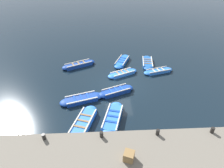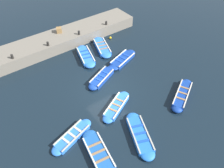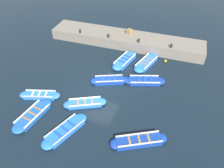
{
  "view_description": "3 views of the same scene",
  "coord_description": "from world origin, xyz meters",
  "px_view_note": "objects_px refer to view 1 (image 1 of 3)",
  "views": [
    {
      "loc": [
        12.89,
        -1.28,
        8.63
      ],
      "look_at": [
        -0.02,
        -0.65,
        0.16
      ],
      "focal_mm": 28.0,
      "sensor_mm": 36.0,
      "label": 1
    },
    {
      "loc": [
        -9.56,
        6.48,
        11.71
      ],
      "look_at": [
        0.03,
        -0.55,
        0.25
      ],
      "focal_mm": 35.0,
      "sensor_mm": 36.0,
      "label": 2
    },
    {
      "loc": [
        -11.91,
        -4.95,
        11.54
      ],
      "look_at": [
        0.75,
        -0.75,
        0.2
      ],
      "focal_mm": 35.0,
      "sensor_mm": 36.0,
      "label": 3
    }
  ],
  "objects_px": {
    "boat_stern_in": "(81,99)",
    "boat_drifting": "(79,65)",
    "boat_outer_right": "(83,123)",
    "bollard_north": "(44,137)",
    "bollard_south": "(212,130)",
    "boat_far_corner": "(122,61)",
    "boat_inner_gap": "(122,73)",
    "boat_broadside": "(147,63)",
    "buoy_orange_near": "(56,135)",
    "wooden_crate": "(129,156)",
    "bollard_mid_south": "(158,132)",
    "boat_bow_out": "(113,118)",
    "boat_end_of_row": "(116,91)",
    "boat_mid_row": "(158,71)",
    "bollard_mid_north": "(101,134)"
  },
  "relations": [
    {
      "from": "boat_outer_right",
      "to": "boat_inner_gap",
      "type": "relative_size",
      "value": 1.14
    },
    {
      "from": "wooden_crate",
      "to": "bollard_south",
      "type": "bearing_deg",
      "value": 106.21
    },
    {
      "from": "boat_end_of_row",
      "to": "boat_inner_gap",
      "type": "height_order",
      "value": "boat_end_of_row"
    },
    {
      "from": "boat_end_of_row",
      "to": "boat_far_corner",
      "type": "height_order",
      "value": "boat_end_of_row"
    },
    {
      "from": "boat_stern_in",
      "to": "boat_inner_gap",
      "type": "relative_size",
      "value": 1.1
    },
    {
      "from": "boat_stern_in",
      "to": "boat_drifting",
      "type": "xyz_separation_m",
      "value": [
        -5.88,
        -0.86,
        0.03
      ]
    },
    {
      "from": "bollard_south",
      "to": "boat_bow_out",
      "type": "bearing_deg",
      "value": -112.41
    },
    {
      "from": "boat_end_of_row",
      "to": "bollard_south",
      "type": "xyz_separation_m",
      "value": [
        5.37,
        4.96,
        1.02
      ]
    },
    {
      "from": "boat_drifting",
      "to": "boat_broadside",
      "type": "distance_m",
      "value": 7.42
    },
    {
      "from": "boat_end_of_row",
      "to": "buoy_orange_near",
      "type": "bearing_deg",
      "value": -42.49
    },
    {
      "from": "boat_far_corner",
      "to": "boat_inner_gap",
      "type": "xyz_separation_m",
      "value": [
        2.68,
        -0.22,
        -0.01
      ]
    },
    {
      "from": "boat_bow_out",
      "to": "bollard_south",
      "type": "height_order",
      "value": "bollard_south"
    },
    {
      "from": "bollard_mid_south",
      "to": "bollard_north",
      "type": "bearing_deg",
      "value": -90.0
    },
    {
      "from": "bollard_south",
      "to": "buoy_orange_near",
      "type": "xyz_separation_m",
      "value": [
        -0.99,
        -8.97,
        -1.08
      ]
    },
    {
      "from": "bollard_mid_south",
      "to": "boat_far_corner",
      "type": "bearing_deg",
      "value": -175.61
    },
    {
      "from": "boat_bow_out",
      "to": "boat_inner_gap",
      "type": "xyz_separation_m",
      "value": [
        -6.14,
        1.28,
        -0.05
      ]
    },
    {
      "from": "boat_outer_right",
      "to": "boat_stern_in",
      "type": "height_order",
      "value": "boat_outer_right"
    },
    {
      "from": "boat_inner_gap",
      "to": "bollard_south",
      "type": "bearing_deg",
      "value": 26.27
    },
    {
      "from": "boat_outer_right",
      "to": "bollard_mid_south",
      "type": "height_order",
      "value": "bollard_mid_south"
    },
    {
      "from": "boat_bow_out",
      "to": "bollard_south",
      "type": "xyz_separation_m",
      "value": [
        2.23,
        5.41,
        1.01
      ]
    },
    {
      "from": "boat_inner_gap",
      "to": "boat_bow_out",
      "type": "bearing_deg",
      "value": -11.73
    },
    {
      "from": "boat_outer_right",
      "to": "bollard_south",
      "type": "height_order",
      "value": "bollard_south"
    },
    {
      "from": "boat_bow_out",
      "to": "boat_inner_gap",
      "type": "bearing_deg",
      "value": 168.27
    },
    {
      "from": "boat_far_corner",
      "to": "boat_broadside",
      "type": "relative_size",
      "value": 1.01
    },
    {
      "from": "wooden_crate",
      "to": "boat_end_of_row",
      "type": "bearing_deg",
      "value": -178.9
    },
    {
      "from": "boat_broadside",
      "to": "bollard_north",
      "type": "relative_size",
      "value": 10.18
    },
    {
      "from": "boat_far_corner",
      "to": "boat_mid_row",
      "type": "distance_m",
      "value": 4.15
    },
    {
      "from": "boat_outer_right",
      "to": "bollard_north",
      "type": "relative_size",
      "value": 10.26
    },
    {
      "from": "boat_drifting",
      "to": "boat_broadside",
      "type": "xyz_separation_m",
      "value": [
        -0.22,
        7.42,
        -0.03
      ]
    },
    {
      "from": "boat_far_corner",
      "to": "boat_outer_right",
      "type": "bearing_deg",
      "value": -20.67
    },
    {
      "from": "boat_mid_row",
      "to": "boat_outer_right",
      "type": "bearing_deg",
      "value": -45.38
    },
    {
      "from": "boat_outer_right",
      "to": "boat_mid_row",
      "type": "height_order",
      "value": "boat_outer_right"
    },
    {
      "from": "boat_outer_right",
      "to": "boat_end_of_row",
      "type": "relative_size",
      "value": 1.13
    },
    {
      "from": "bollard_north",
      "to": "bollard_mid_north",
      "type": "height_order",
      "value": "same"
    },
    {
      "from": "boat_outer_right",
      "to": "boat_drifting",
      "type": "relative_size",
      "value": 1.01
    },
    {
      "from": "boat_broadside",
      "to": "bollard_mid_north",
      "type": "xyz_separation_m",
      "value": [
        10.58,
        -4.95,
        1.04
      ]
    },
    {
      "from": "boat_mid_row",
      "to": "boat_broadside",
      "type": "bearing_deg",
      "value": -160.77
    },
    {
      "from": "boat_drifting",
      "to": "bollard_south",
      "type": "bearing_deg",
      "value": 39.71
    },
    {
      "from": "bollard_mid_north",
      "to": "boat_outer_right",
      "type": "bearing_deg",
      "value": -147.29
    },
    {
      "from": "boat_mid_row",
      "to": "bollard_south",
      "type": "bearing_deg",
      "value": 3.43
    },
    {
      "from": "boat_bow_out",
      "to": "wooden_crate",
      "type": "xyz_separation_m",
      "value": [
        3.63,
        0.57,
        1.07
      ]
    },
    {
      "from": "boat_broadside",
      "to": "boat_outer_right",
      "type": "bearing_deg",
      "value": -35.48
    },
    {
      "from": "wooden_crate",
      "to": "boat_stern_in",
      "type": "bearing_deg",
      "value": -153.72
    },
    {
      "from": "boat_stern_in",
      "to": "bollard_north",
      "type": "relative_size",
      "value": 9.9
    },
    {
      "from": "boat_inner_gap",
      "to": "wooden_crate",
      "type": "bearing_deg",
      "value": -4.11
    },
    {
      "from": "boat_inner_gap",
      "to": "bollard_mid_north",
      "type": "bearing_deg",
      "value": -13.44
    },
    {
      "from": "boat_inner_gap",
      "to": "bollard_south",
      "type": "xyz_separation_m",
      "value": [
        8.37,
        4.13,
        1.05
      ]
    },
    {
      "from": "boat_bow_out",
      "to": "boat_stern_in",
      "type": "height_order",
      "value": "boat_bow_out"
    },
    {
      "from": "bollard_mid_south",
      "to": "buoy_orange_near",
      "type": "bearing_deg",
      "value": -99.54
    },
    {
      "from": "boat_drifting",
      "to": "buoy_orange_near",
      "type": "xyz_separation_m",
      "value": [
        9.36,
        -0.37,
        -0.07
      ]
    }
  ]
}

